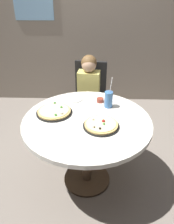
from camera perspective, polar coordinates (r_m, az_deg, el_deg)
name	(u,v)px	position (r m, az deg, el deg)	size (l,w,h in m)	color
ground_plane	(87,179)	(2.51, -0.03, -16.45)	(8.00, 8.00, 0.00)	slate
wall_with_window	(90,8)	(3.62, 0.83, 24.63)	(5.20, 0.14, 2.90)	gray
dining_table	(87,129)	(2.08, -0.04, -4.35)	(1.16, 1.16, 0.75)	silver
chair_wooden	(90,95)	(2.94, 0.69, 4.32)	(0.45, 0.45, 0.95)	black
diner_child	(88,105)	(2.81, 0.21, 1.82)	(0.29, 0.42, 1.08)	#3F4766
pizza_veggie	(101,125)	(1.93, 3.56, -3.25)	(0.31, 0.31, 0.05)	black
pizza_cheese	(54,112)	(2.14, -8.22, 0.12)	(0.34, 0.34, 0.05)	black
soda_cup	(109,99)	(2.20, 5.44, 3.18)	(0.08, 0.08, 0.31)	#3F72B2
sauce_bowl	(100,100)	(2.31, 3.32, 3.00)	(0.07, 0.07, 0.04)	brown
plate_small	(75,99)	(2.37, -3.16, 3.40)	(0.18, 0.18, 0.01)	white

